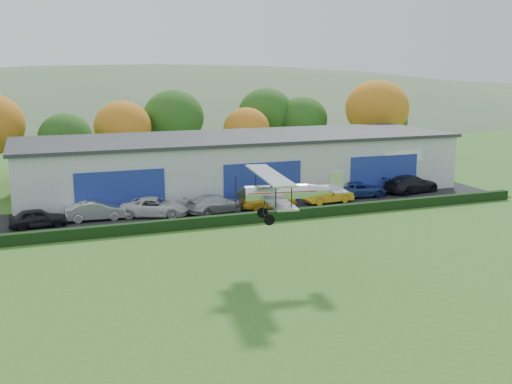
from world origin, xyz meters
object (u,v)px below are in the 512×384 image
object	(u,v)px
car_0	(38,218)
car_2	(155,207)
hangar	(240,163)
car_7	(411,184)
car_3	(216,204)
car_1	(96,210)
biplane	(285,190)
car_4	(268,199)
car_6	(360,189)
car_5	(328,195)

from	to	relation	value
car_0	car_2	distance (m)	8.71
hangar	car_7	size ratio (longest dim) A/B	7.25
car_0	car_3	world-z (taller)	car_3
car_1	biplane	size ratio (longest dim) A/B	0.64
car_0	car_1	world-z (taller)	car_1
car_7	car_2	bearing A→B (deg)	81.37
hangar	biplane	bearing A→B (deg)	-103.16
car_3	car_4	bearing A→B (deg)	-107.09
car_2	biplane	distance (m)	17.15
car_2	car_6	distance (m)	18.78
hangar	car_3	bearing A→B (deg)	-121.30
car_0	car_2	world-z (taller)	car_2
hangar	biplane	distance (m)	24.14
hangar	car_5	xyz separation A→B (m)	(5.36, -7.81, -1.87)
car_3	car_4	world-z (taller)	car_4
car_7	car_6	bearing A→B (deg)	79.45
car_6	car_7	distance (m)	5.48
car_0	car_1	distance (m)	4.27
car_3	car_4	size ratio (longest dim) A/B	1.07
car_0	car_6	bearing A→B (deg)	-90.74
car_2	car_6	xyz separation A→B (m)	(18.76, 0.72, -0.06)
car_1	car_4	world-z (taller)	car_4
car_3	car_6	xyz separation A→B (m)	(13.96, 1.26, -0.05)
car_5	car_1	bearing A→B (deg)	81.00
car_1	car_3	xyz separation A→B (m)	(9.30, -0.89, -0.01)
car_2	car_7	size ratio (longest dim) A/B	0.95
car_0	car_4	size ratio (longest dim) A/B	0.87
car_0	car_2	size ratio (longest dim) A/B	0.77
car_4	biplane	size ratio (longest dim) A/B	0.66
car_7	biplane	size ratio (longest dim) A/B	0.79
car_2	car_6	world-z (taller)	car_2
car_5	car_7	world-z (taller)	car_7
car_3	car_7	bearing A→B (deg)	-101.80
car_3	car_6	distance (m)	14.02
car_6	car_7	xyz separation A→B (m)	(5.48, -0.03, 0.13)
car_6	car_3	bearing A→B (deg)	99.68
car_1	car_4	xyz separation A→B (m)	(13.79, -1.02, 0.05)
car_4	biplane	xyz separation A→B (m)	(-5.22, -15.47, 4.03)
car_4	car_1	bearing A→B (deg)	88.46
car_0	car_5	xyz separation A→B (m)	(23.62, -0.22, 0.04)
hangar	car_4	world-z (taller)	hangar
biplane	hangar	bearing A→B (deg)	85.15
car_5	biplane	bearing A→B (deg)	138.86
car_2	car_5	bearing A→B (deg)	-71.34
car_5	car_2	bearing A→B (deg)	81.54
hangar	car_1	distance (m)	15.76
car_0	car_6	world-z (taller)	car_0
car_2	car_5	size ratio (longest dim) A/B	1.20
car_4	car_6	bearing A→B (deg)	-78.92
hangar	car_1	size ratio (longest dim) A/B	8.95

